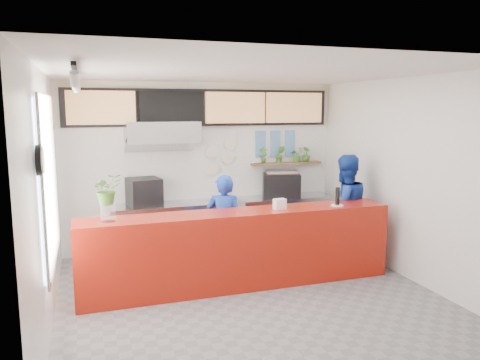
{
  "coord_description": "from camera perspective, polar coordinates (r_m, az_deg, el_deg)",
  "views": [
    {
      "loc": [
        -2.04,
        -5.72,
        2.54
      ],
      "look_at": [
        0.1,
        0.7,
        1.5
      ],
      "focal_mm": 35.0,
      "sensor_mm": 36.0,
      "label": 1
    }
  ],
  "objects": [
    {
      "name": "staff_right",
      "position": [
        7.9,
        12.57,
        -3.46
      ],
      "size": [
        0.91,
        0.73,
        1.8
      ],
      "primitive_type": "imported",
      "rotation": [
        0.0,
        0.0,
        3.19
      ],
      "color": "#163699",
      "rests_on": "ground"
    },
    {
      "name": "staff_center",
      "position": [
        7.16,
        -1.93,
        -5.51
      ],
      "size": [
        0.67,
        0.57,
        1.56
      ],
      "primitive_type": "imported",
      "rotation": [
        0.0,
        0.0,
        2.73
      ],
      "color": "#163699",
      "rests_on": "ground"
    },
    {
      "name": "service_counter",
      "position": [
        6.76,
        -0.0,
        -8.4
      ],
      "size": [
        4.5,
        0.6,
        1.1
      ],
      "primitive_type": "cube",
      "color": "#A1190B",
      "rests_on": "ground"
    },
    {
      "name": "napkin_holder",
      "position": [
        6.77,
        4.86,
        -2.94
      ],
      "size": [
        0.19,
        0.13,
        0.15
      ],
      "primitive_type": "cube",
      "rotation": [
        0.0,
        0.0,
        0.15
      ],
      "color": "white",
      "rests_on": "service_counter"
    },
    {
      "name": "herb_d",
      "position": [
        9.12,
        8.06,
        3.12
      ],
      "size": [
        0.2,
        0.19,
        0.28
      ],
      "primitive_type": "imported",
      "rotation": [
        0.0,
        0.0,
        0.35
      ],
      "color": "#3E6F27",
      "rests_on": "herb_shelf"
    },
    {
      "name": "photo_frame_d",
      "position": [
        8.82,
        2.52,
        3.59
      ],
      "size": [
        0.2,
        0.02,
        0.25
      ],
      "primitive_type": "cube",
      "color": "#598CBF",
      "rests_on": "wall_back"
    },
    {
      "name": "menu_board_far_right",
      "position": [
        8.94,
        6.6,
        8.75
      ],
      "size": [
        1.1,
        0.1,
        0.55
      ],
      "primitive_type": "cube",
      "color": "tan",
      "rests_on": "wall_back"
    },
    {
      "name": "menu_board_mid_left",
      "position": [
        8.23,
        -8.38,
        8.72
      ],
      "size": [
        1.1,
        0.1,
        0.55
      ],
      "primitive_type": "cube",
      "color": "black",
      "rests_on": "wall_back"
    },
    {
      "name": "dec_plate_a",
      "position": [
        8.52,
        -3.45,
        3.4
      ],
      "size": [
        0.24,
        0.03,
        0.24
      ],
      "primitive_type": "cylinder",
      "rotation": [
        1.57,
        0.0,
        0.0
      ],
      "color": "silver",
      "rests_on": "wall_back"
    },
    {
      "name": "photo_frame_c",
      "position": [
        9.03,
        6.1,
        5.26
      ],
      "size": [
        0.2,
        0.02,
        0.25
      ],
      "primitive_type": "cube",
      "color": "#598CBF",
      "rests_on": "wall_back"
    },
    {
      "name": "dec_plate_b",
      "position": [
        8.61,
        -1.51,
        2.8
      ],
      "size": [
        0.24,
        0.03,
        0.24
      ],
      "primitive_type": "cylinder",
      "rotation": [
        1.57,
        0.0,
        0.0
      ],
      "color": "silver",
      "rests_on": "wall_back"
    },
    {
      "name": "extraction_hood",
      "position": [
        7.98,
        -9.51,
        5.82
      ],
      "size": [
        1.2,
        0.7,
        0.35
      ],
      "primitive_type": "cube",
      "color": "#B2B5BA",
      "rests_on": "ceiling"
    },
    {
      "name": "menu_board_mid_right",
      "position": [
        8.51,
        -0.58,
        8.81
      ],
      "size": [
        1.1,
        0.1,
        0.55
      ],
      "primitive_type": "cube",
      "color": "tan",
      "rests_on": "wall_back"
    },
    {
      "name": "wall_clock_face",
      "position": [
        4.86,
        -22.94,
        2.24
      ],
      "size": [
        0.02,
        0.26,
        0.26
      ],
      "primitive_type": "cylinder",
      "rotation": [
        0.0,
        1.57,
        0.0
      ],
      "color": "white",
      "rests_on": "wall_left"
    },
    {
      "name": "herb_shelf",
      "position": [
        8.96,
        5.68,
        2.03
      ],
      "size": [
        1.4,
        0.18,
        0.04
      ],
      "primitive_type": "cube",
      "color": "brown",
      "rests_on": "wall_back"
    },
    {
      "name": "white_plate",
      "position": [
        7.14,
        11.77,
        -3.04
      ],
      "size": [
        0.2,
        0.2,
        0.01
      ],
      "primitive_type": "cylinder",
      "rotation": [
        0.0,
        0.0,
        -0.11
      ],
      "color": "white",
      "rests_on": "service_counter"
    },
    {
      "name": "hood_lip",
      "position": [
        7.99,
        -9.48,
        4.38
      ],
      "size": [
        1.2,
        0.69,
        0.31
      ],
      "primitive_type": "cube",
      "rotation": [
        -0.35,
        0.0,
        0.0
      ],
      "color": "#B2B5BA",
      "rests_on": "ceiling"
    },
    {
      "name": "cream_band",
      "position": [
        8.46,
        -4.53,
        9.12
      ],
      "size": [
        5.0,
        0.02,
        0.8
      ],
      "primitive_type": "cube",
      "color": "beige",
      "rests_on": "wall_back"
    },
    {
      "name": "panini_oven",
      "position": [
        8.1,
        -11.63,
        -1.44
      ],
      "size": [
        0.6,
        0.6,
        0.47
      ],
      "primitive_type": "cube",
      "rotation": [
        0.0,
        0.0,
        0.17
      ],
      "color": "black",
      "rests_on": "prep_bench"
    },
    {
      "name": "herb_a",
      "position": [
        8.76,
        2.89,
        3.04
      ],
      "size": [
        0.17,
        0.12,
        0.3
      ],
      "primitive_type": "imported",
      "rotation": [
        0.0,
        0.0,
        -0.1
      ],
      "color": "#3E6F27",
      "rests_on": "herb_shelf"
    },
    {
      "name": "photo_frame_b",
      "position": [
        8.91,
        4.34,
        5.24
      ],
      "size": [
        0.2,
        0.02,
        0.25
      ],
      "primitive_type": "cube",
      "color": "#598CBF",
      "rests_on": "wall_back"
    },
    {
      "name": "herb_b",
      "position": [
        8.89,
        4.9,
        3.14
      ],
      "size": [
        0.22,
        0.2,
        0.32
      ],
      "primitive_type": "imported",
      "rotation": [
        0.0,
        0.0,
        -0.42
      ],
      "color": "#3E6F27",
      "rests_on": "herb_shelf"
    },
    {
      "name": "herb_c",
      "position": [
        9.03,
        6.88,
        3.1
      ],
      "size": [
        0.31,
        0.29,
        0.28
      ],
      "primitive_type": "imported",
      "rotation": [
        0.0,
        0.0,
        0.29
      ],
      "color": "#3E6F27",
      "rests_on": "herb_shelf"
    },
    {
      "name": "wall_left",
      "position": [
        5.84,
        -22.65,
        -2.22
      ],
      "size": [
        0.0,
        5.0,
        5.0
      ],
      "primitive_type": "plane",
      "rotation": [
        1.57,
        0.0,
        1.57
      ],
      "color": "white",
      "rests_on": "ground"
    },
    {
      "name": "wall_clock_rim",
      "position": [
        4.87,
        -23.3,
        2.23
      ],
      "size": [
        0.05,
        0.3,
        0.3
      ],
      "primitive_type": "cylinder",
      "rotation": [
        0.0,
        1.57,
        0.0
      ],
      "color": "black",
      "rests_on": "wall_left"
    },
    {
      "name": "dec_plate_c",
      "position": [
        8.55,
        -3.43,
        1.4
      ],
      "size": [
        0.24,
        0.03,
        0.24
      ],
      "primitive_type": "cylinder",
      "rotation": [
        1.57,
        0.0,
        0.0
      ],
      "color": "silver",
      "rests_on": "wall_back"
    },
    {
      "name": "glass_vase",
      "position": [
        6.24,
        -15.79,
        -3.81
      ],
      "size": [
        0.25,
        0.25,
        0.24
      ],
      "primitive_type": "cylinder",
      "rotation": [
        0.0,
        0.0,
        0.37
      ],
      "color": "white",
      "rests_on": "service_counter"
    },
    {
      "name": "floor",
      "position": [
        6.59,
        1.13,
        -13.95
      ],
      "size": [
        5.0,
        5.0,
        0.0
      ],
      "primitive_type": "plane",
      "color": "slate",
      "rests_on": "ground"
    },
    {
      "name": "photo_frame_e",
      "position": [
        8.93,
        4.32,
        3.64
      ],
      "size": [
        0.2,
        0.02,
        0.25
      ],
      "primitive_type": "cube",
      "color": "#598CBF",
      "rests_on": "wall_back"
    },
    {
      "name": "espresso_tray",
      "position": [
        8.72,
        5.07,
        1.04
      ],
      "size": [
        0.68,
        0.55,
        0.05
      ],
      "primitive_type": "cube",
      "rotation": [
        0.0,
        0.0,
        -0.27
      ],
      "color": "silver",
      "rests_on": "espresso_machine"
    },
    {
      "name": "prep_bench",
      "position": [
        8.29,
        -9.27,
        -5.98
      ],
      "size": [
        1.8,
        0.6,
        0.9
      ],
      "primitive_type": "cube",
      "color": "#B2B5BA",
      "rests_on": "ground"
    },
    {
      "name": "wall_back",
      "position": [
        8.54,
        -4.46,
        1.71
      ],
      "size": [
        5.0,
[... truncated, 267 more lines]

